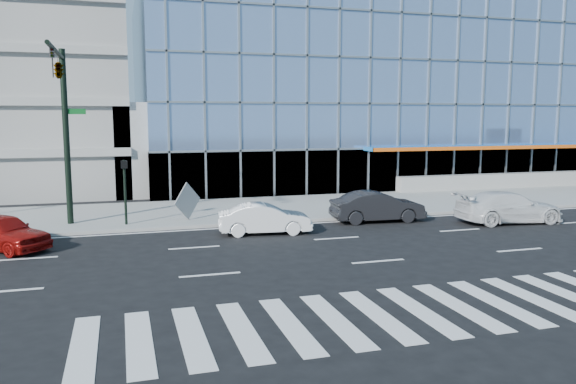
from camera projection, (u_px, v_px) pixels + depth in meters
name	position (u px, v px, depth m)	size (l,w,h in m)	color
ground	(337.00, 238.00, 23.75)	(160.00, 160.00, 0.00)	black
sidewalk	(284.00, 208.00, 31.33)	(120.00, 8.00, 0.15)	gray
theatre_building	(375.00, 91.00, 51.42)	(42.00, 26.00, 15.00)	#7B9BCD
ramp_block	(160.00, 148.00, 38.73)	(6.00, 8.00, 6.00)	gray
traffic_signal	(61.00, 92.00, 24.14)	(1.14, 5.74, 8.00)	black
ped_signal_post	(125.00, 182.00, 25.74)	(0.30, 0.33, 3.00)	black
white_suv	(509.00, 207.00, 27.20)	(2.12, 5.22, 1.51)	white
white_sedan	(265.00, 219.00, 24.61)	(1.41, 4.06, 1.34)	white
dark_sedan	(378.00, 207.00, 27.44)	(1.58, 4.53, 1.49)	black
red_sedan	(2.00, 232.00, 21.58)	(1.67, 4.14, 1.41)	#950E0B
tilted_panel	(187.00, 201.00, 27.07)	(1.30, 0.06, 1.30)	#959595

